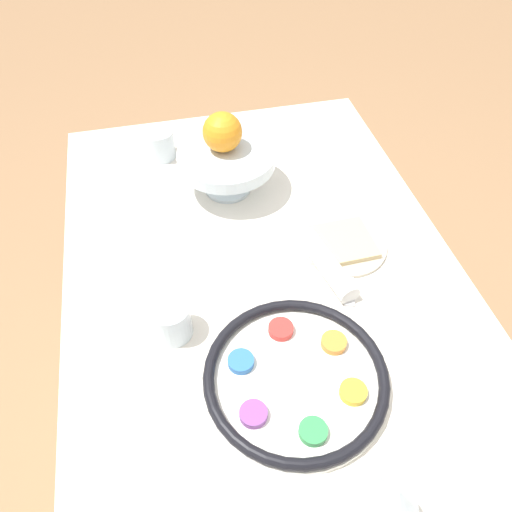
# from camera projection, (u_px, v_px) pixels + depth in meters

# --- Properties ---
(ground_plane) EXTENTS (8.00, 8.00, 0.00)m
(ground_plane) POSITION_uv_depth(u_px,v_px,m) (269.00, 458.00, 1.54)
(ground_plane) COLOR #99704C
(dining_table) EXTENTS (1.40, 0.81, 0.78)m
(dining_table) POSITION_uv_depth(u_px,v_px,m) (271.00, 400.00, 1.25)
(dining_table) COLOR silver
(dining_table) RESTS_ON ground_plane
(seder_plate) EXTENTS (0.32, 0.32, 0.03)m
(seder_plate) POSITION_uv_depth(u_px,v_px,m) (296.00, 377.00, 0.85)
(seder_plate) COLOR white
(seder_plate) RESTS_ON dining_table
(wine_glass) EXTENTS (0.07, 0.07, 0.13)m
(wine_glass) POSITION_uv_depth(u_px,v_px,m) (394.00, 501.00, 0.64)
(wine_glass) COLOR silver
(wine_glass) RESTS_ON dining_table
(fruit_stand) EXTENTS (0.23, 0.23, 0.11)m
(fruit_stand) POSITION_uv_depth(u_px,v_px,m) (227.00, 160.00, 1.15)
(fruit_stand) COLOR silver
(fruit_stand) RESTS_ON dining_table
(orange_fruit) EXTENTS (0.09, 0.09, 0.09)m
(orange_fruit) POSITION_uv_depth(u_px,v_px,m) (222.00, 132.00, 1.11)
(orange_fruit) COLOR orange
(orange_fruit) RESTS_ON fruit_stand
(bread_plate) EXTENTS (0.18, 0.18, 0.02)m
(bread_plate) POSITION_uv_depth(u_px,v_px,m) (344.00, 244.00, 1.07)
(bread_plate) COLOR beige
(bread_plate) RESTS_ON dining_table
(napkin_roll) EXTENTS (0.19, 0.08, 0.04)m
(napkin_roll) POSITION_uv_depth(u_px,v_px,m) (327.00, 264.00, 1.02)
(napkin_roll) COLOR white
(napkin_roll) RESTS_ON dining_table
(cup_near) EXTENTS (0.07, 0.07, 0.07)m
(cup_near) POSITION_uv_depth(u_px,v_px,m) (171.00, 320.00, 0.90)
(cup_near) COLOR silver
(cup_near) RESTS_ON dining_table
(cup_far) EXTENTS (0.07, 0.07, 0.07)m
(cup_far) POSITION_uv_depth(u_px,v_px,m) (160.00, 144.00, 1.27)
(cup_far) COLOR silver
(cup_far) RESTS_ON dining_table
(spoon) EXTENTS (0.16, 0.07, 0.01)m
(spoon) POSITION_uv_depth(u_px,v_px,m) (348.00, 274.00, 1.02)
(spoon) COLOR silver
(spoon) RESTS_ON dining_table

